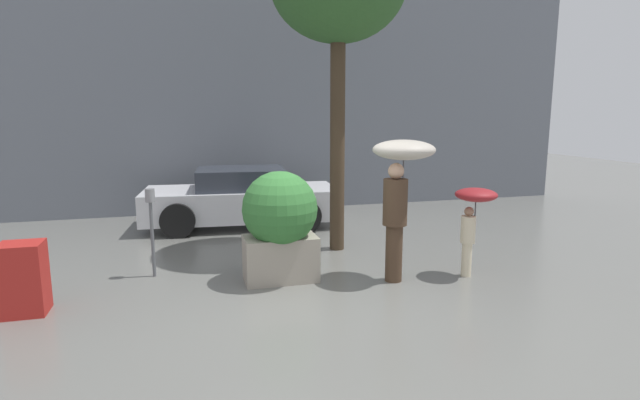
{
  "coord_description": "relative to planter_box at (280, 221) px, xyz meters",
  "views": [
    {
      "loc": [
        -1.4,
        -6.13,
        2.47
      ],
      "look_at": [
        0.71,
        1.6,
        1.05
      ],
      "focal_mm": 28.0,
      "sensor_mm": 36.0,
      "label": 1
    }
  ],
  "objects": [
    {
      "name": "person_adult",
      "position": [
        1.69,
        -0.44,
        0.66
      ],
      "size": [
        0.9,
        0.9,
        2.08
      ],
      "rotation": [
        0.0,
        0.0,
        0.45
      ],
      "color": "#473323",
      "rests_on": "ground"
    },
    {
      "name": "ground_plane",
      "position": [
        0.09,
        -0.89,
        -0.9
      ],
      "size": [
        40.0,
        40.0,
        0.0
      ],
      "primitive_type": "plane",
      "color": "slate"
    },
    {
      "name": "person_child",
      "position": [
        2.83,
        -0.57,
        0.15
      ],
      "size": [
        0.62,
        0.62,
        1.35
      ],
      "rotation": [
        0.0,
        0.0,
        -0.13
      ],
      "color": "beige",
      "rests_on": "ground"
    },
    {
      "name": "parking_meter",
      "position": [
        -1.82,
        0.67,
        0.07
      ],
      "size": [
        0.14,
        0.14,
        1.35
      ],
      "color": "#595B60",
      "rests_on": "ground"
    },
    {
      "name": "newspaper_box",
      "position": [
        -3.28,
        -0.41,
        -0.45
      ],
      "size": [
        0.5,
        0.44,
        0.9
      ],
      "color": "#B2231E",
      "rests_on": "ground"
    },
    {
      "name": "building_facade",
      "position": [
        0.09,
        5.61,
        2.1
      ],
      "size": [
        18.0,
        0.3,
        6.0
      ],
      "color": "slate",
      "rests_on": "ground"
    },
    {
      "name": "parked_car_near",
      "position": [
        -0.15,
        3.77,
        -0.29
      ],
      "size": [
        4.23,
        2.17,
        1.27
      ],
      "rotation": [
        0.0,
        0.0,
        1.48
      ],
      "color": "silver",
      "rests_on": "ground"
    },
    {
      "name": "planter_box",
      "position": [
        0.0,
        0.0,
        0.0
      ],
      "size": [
        1.1,
        1.1,
        1.63
      ],
      "color": "#9E9384",
      "rests_on": "ground"
    }
  ]
}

